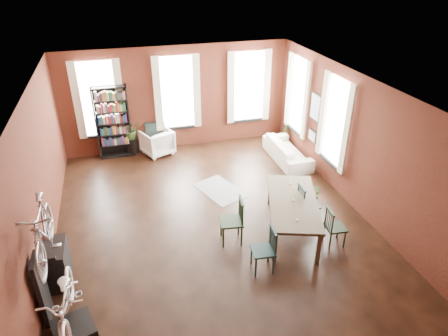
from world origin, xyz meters
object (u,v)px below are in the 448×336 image
object	(u,v)px
console_table	(57,264)
plant_stand	(133,146)
dining_table	(292,216)
dining_chair_a	(263,250)
dining_chair_d	(308,204)
bike_trainer	(74,330)
dining_chair_c	(336,227)
white_armchair	(157,141)
dining_chair_b	(231,221)
bicycle_floor	(61,282)
cream_sofa	(288,148)
bookshelf	(113,122)

from	to	relation	value
console_table	plant_stand	distance (m)	5.50
console_table	dining_table	bearing A→B (deg)	2.96
dining_chair_a	console_table	world-z (taller)	dining_chair_a
dining_chair_d	bike_trainer	distance (m)	5.42
bike_trainer	plant_stand	world-z (taller)	plant_stand
bike_trainer	plant_stand	distance (m)	6.74
dining_chair_c	white_armchair	world-z (taller)	dining_chair_c
dining_chair_d	bike_trainer	size ratio (longest dim) A/B	1.53
dining_chair_b	bicycle_floor	bearing A→B (deg)	-55.20
dining_table	plant_stand	distance (m)	5.86
dining_table	dining_chair_d	size ratio (longest dim) A/B	2.36
dining_chair_d	dining_chair_a	bearing A→B (deg)	131.71
dining_chair_b	cream_sofa	xyz separation A→B (m)	(2.73, 3.25, -0.11)
bookshelf	bicycle_floor	distance (m)	6.61
dining_chair_a	dining_chair_b	world-z (taller)	dining_chair_b
dining_table	dining_chair_a	bearing A→B (deg)	-117.65
white_armchair	dining_chair_a	bearing A→B (deg)	80.41
dining_chair_a	plant_stand	world-z (taller)	dining_chair_a
dining_chair_b	dining_chair_a	bearing A→B (deg)	26.79
cream_sofa	bicycle_floor	world-z (taller)	bicycle_floor
console_table	plant_stand	size ratio (longest dim) A/B	1.55
bookshelf	bike_trainer	xyz separation A→B (m)	(-0.97, -6.58, -1.01)
plant_stand	bookshelf	bearing A→B (deg)	180.00
bookshelf	white_armchair	distance (m)	1.42
dining_chair_a	plant_stand	distance (m)	6.31
dining_chair_b	plant_stand	xyz separation A→B (m)	(-1.73, 4.95, -0.26)
dining_chair_d	plant_stand	bearing A→B (deg)	41.05
console_table	plant_stand	bearing A→B (deg)	71.18
dining_chair_a	bookshelf	world-z (taller)	bookshelf
dining_chair_b	bookshelf	distance (m)	5.45
plant_stand	bicycle_floor	distance (m)	6.75
dining_chair_a	dining_chair_c	size ratio (longest dim) A/B	1.09
dining_chair_a	bookshelf	xyz separation A→B (m)	(-2.55, 5.96, 0.63)
dining_table	dining_chair_c	size ratio (longest dim) A/B	2.62
dining_chair_d	plant_stand	size ratio (longest dim) A/B	1.88
bookshelf	dining_table	bearing A→B (deg)	-53.72
bike_trainer	console_table	distance (m)	1.44
bookshelf	console_table	bearing A→B (deg)	-103.83
console_table	dining_chair_c	bearing A→B (deg)	-4.47
dining_table	white_armchair	xyz separation A→B (m)	(-2.40, 4.74, 0.04)
cream_sofa	bike_trainer	bearing A→B (deg)	129.48
dining_table	plant_stand	xyz separation A→B (m)	(-3.14, 4.95, -0.13)
dining_chair_a	plant_stand	xyz separation A→B (m)	(-2.06, 5.96, -0.21)
white_armchair	bicycle_floor	xyz separation A→B (m)	(-2.21, -6.33, 0.67)
dining_chair_c	bicycle_floor	xyz separation A→B (m)	(-5.30, -0.90, 0.67)
dining_chair_c	bookshelf	bearing A→B (deg)	42.11
plant_stand	dining_chair_a	bearing A→B (deg)	-70.93
bookshelf	white_armchair	bearing A→B (deg)	-9.39
console_table	bicycle_floor	distance (m)	1.54
cream_sofa	plant_stand	xyz separation A→B (m)	(-4.46, 1.70, -0.15)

